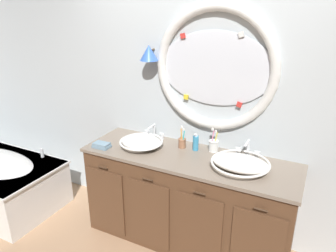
{
  "coord_description": "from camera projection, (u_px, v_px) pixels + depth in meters",
  "views": [
    {
      "loc": [
        1.0,
        -2.07,
        2.14
      ],
      "look_at": [
        -0.16,
        0.25,
        1.15
      ],
      "focal_mm": 33.74,
      "sensor_mm": 36.0,
      "label": 1
    }
  ],
  "objects": [
    {
      "name": "faucet_set_right",
      "position": [
        247.0,
        150.0,
        2.74
      ],
      "size": [
        0.22,
        0.15,
        0.17
      ],
      "color": "silver",
      "rests_on": "vanity_counter"
    },
    {
      "name": "faucet_set_left",
      "position": [
        154.0,
        133.0,
        3.14
      ],
      "size": [
        0.23,
        0.15,
        0.15
      ],
      "color": "silver",
      "rests_on": "vanity_counter"
    },
    {
      "name": "back_wall_assembly",
      "position": [
        201.0,
        99.0,
        2.92
      ],
      "size": [
        6.4,
        0.26,
        2.6
      ],
      "color": "silver",
      "rests_on": "ground_plane"
    },
    {
      "name": "vanity_counter",
      "position": [
        187.0,
        199.0,
        2.94
      ],
      "size": [
        1.92,
        0.64,
        0.9
      ],
      "color": "brown",
      "rests_on": "ground_plane"
    },
    {
      "name": "sink_basin_right",
      "position": [
        240.0,
        163.0,
        2.55
      ],
      "size": [
        0.48,
        0.48,
        0.11
      ],
      "color": "white",
      "rests_on": "vanity_counter"
    },
    {
      "name": "toothbrush_holder_left",
      "position": [
        182.0,
        142.0,
        2.94
      ],
      "size": [
        0.08,
        0.08,
        0.21
      ],
      "color": "#996647",
      "rests_on": "vanity_counter"
    },
    {
      "name": "soap_dispenser",
      "position": [
        196.0,
        143.0,
        2.87
      ],
      "size": [
        0.05,
        0.06,
        0.17
      ],
      "color": "#388EBC",
      "rests_on": "vanity_counter"
    },
    {
      "name": "sink_basin_left",
      "position": [
        141.0,
        142.0,
        2.94
      ],
      "size": [
        0.41,
        0.41,
        0.11
      ],
      "color": "white",
      "rests_on": "vanity_counter"
    },
    {
      "name": "toothbrush_holder_right",
      "position": [
        214.0,
        145.0,
        2.86
      ],
      "size": [
        0.09,
        0.09,
        0.22
      ],
      "color": "white",
      "rests_on": "vanity_counter"
    },
    {
      "name": "folded_hand_towel",
      "position": [
        102.0,
        145.0,
        2.94
      ],
      "size": [
        0.16,
        0.1,
        0.05
      ],
      "color": "#7593A8",
      "rests_on": "vanity_counter"
    }
  ]
}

